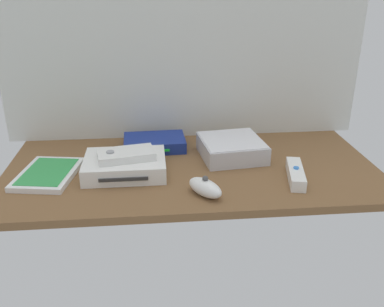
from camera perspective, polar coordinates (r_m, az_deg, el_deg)
The scene contains 9 objects.
ground_plane at distance 114.73cm, azimuth 0.00°, elevation -2.29°, with size 100.00×48.00×2.00cm, color brown.
back_wall at distance 129.06cm, azimuth -1.08°, elevation 15.92°, with size 110.00×1.20×64.00cm, color silver.
game_console at distance 111.43cm, azimuth -9.06°, elevation -1.60°, with size 21.08×16.58×4.40cm.
mini_computer at distance 120.31cm, azimuth 5.39°, elevation 0.75°, with size 18.83×18.83×5.30cm.
game_case at distance 114.99cm, azimuth -18.92°, elevation -2.62°, with size 16.54×20.98×1.56cm.
network_router at distance 126.41cm, azimuth -5.09°, elevation 1.44°, with size 18.42×12.86×3.40cm.
remote_wand at distance 110.26cm, azimuth 13.85°, elevation -2.69°, with size 6.61×15.23×3.40cm.
remote_nunchuk at distance 99.38cm, azimuth 1.79°, elevation -4.63°, with size 9.57×10.62×5.10cm.
remote_classic_pad at distance 109.80cm, azimuth -8.92°, elevation -0.14°, with size 15.63×10.52×2.40cm.
Camera 1 is at (-9.87, -103.02, 48.54)cm, focal length 39.39 mm.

